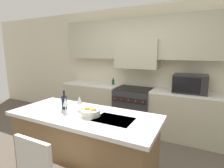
{
  "coord_description": "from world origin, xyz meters",
  "views": [
    {
      "loc": [
        1.25,
        -1.77,
        1.71
      ],
      "look_at": [
        -0.01,
        0.7,
        1.19
      ],
      "focal_mm": 28.0,
      "sensor_mm": 36.0,
      "label": 1
    }
  ],
  "objects": [
    {
      "name": "wine_glass_near",
      "position": [
        -0.25,
        -0.14,
        1.07
      ],
      "size": [
        0.07,
        0.07,
        0.19
      ],
      "color": "white",
      "rests_on": "kitchen_island"
    },
    {
      "name": "oil_bottle_on_counter",
      "position": [
        -0.57,
        1.85,
        1.0
      ],
      "size": [
        0.06,
        0.06,
        0.16
      ],
      "color": "#194723",
      "rests_on": "back_counter"
    },
    {
      "name": "back_counter",
      "position": [
        0.0,
        1.78,
        0.47
      ],
      "size": [
        3.54,
        0.62,
        0.94
      ],
      "color": "#B2AD93",
      "rests_on": "ground_plane"
    },
    {
      "name": "wine_glass_far",
      "position": [
        -0.14,
        0.02,
        1.07
      ],
      "size": [
        0.07,
        0.07,
        0.19
      ],
      "color": "white",
      "rests_on": "kitchen_island"
    },
    {
      "name": "back_cabinetry",
      "position": [
        0.0,
        2.03,
        1.6
      ],
      "size": [
        10.0,
        0.46,
        2.7
      ],
      "color": "beige",
      "rests_on": "ground_plane"
    },
    {
      "name": "fruit_bowl",
      "position": [
        0.11,
        -0.1,
        0.99
      ],
      "size": [
        0.23,
        0.23,
        0.11
      ],
      "color": "silver",
      "rests_on": "kitchen_island"
    },
    {
      "name": "range_stove",
      "position": [
        0.0,
        1.76,
        0.46
      ],
      "size": [
        0.78,
        0.7,
        0.92
      ],
      "color": "#2D2D33",
      "rests_on": "ground_plane"
    },
    {
      "name": "microwave",
      "position": [
        1.09,
        1.78,
        1.12
      ],
      "size": [
        0.6,
        0.44,
        0.35
      ],
      "color": "black",
      "rests_on": "back_counter"
    },
    {
      "name": "kitchen_island",
      "position": [
        -0.01,
        -0.07,
        0.48
      ],
      "size": [
        1.89,
        0.81,
        0.94
      ],
      "color": "brown",
      "rests_on": "ground_plane"
    },
    {
      "name": "wine_bottle",
      "position": [
        -0.36,
        -0.04,
        1.04
      ],
      "size": [
        0.07,
        0.07,
        0.25
      ],
      "color": "black",
      "rests_on": "kitchen_island"
    }
  ]
}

